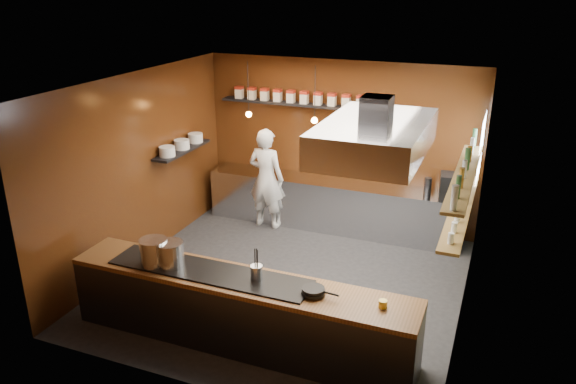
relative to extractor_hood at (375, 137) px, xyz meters
The scene contains 26 objects.
floor 2.85m from the extractor_hood, 162.90° to the left, with size 5.00×5.00×0.00m, color black.
back_wall 3.33m from the extractor_hood, 114.15° to the left, with size 5.00×5.00×0.00m, color #3F170B.
left_wall 3.95m from the extractor_hood, behind, with size 5.00×5.00×0.00m, color #3F170B.
right_wall 1.62m from the extractor_hood, 18.43° to the left, with size 5.00×5.00×0.00m, color #4B4B2A.
ceiling 1.45m from the extractor_hood, 162.90° to the left, with size 5.00×5.00×0.00m, color silver.
window_pane 2.47m from the extractor_hood, 61.29° to the left, with size 1.00×1.00×0.00m, color white.
prep_counter 3.54m from the extractor_hood, 116.83° to the left, with size 4.60×0.65×0.90m, color silver.
pass_counter 2.70m from the extractor_hood, 137.38° to the right, with size 4.40×0.72×0.94m.
tin_shelf 3.54m from the extractor_hood, 128.56° to the left, with size 2.60×0.26×0.04m, color black.
plate_shelf 4.02m from the extractor_hood, 158.96° to the left, with size 0.30×1.40×0.04m, color black.
bottle_shelf_upper 1.38m from the extractor_hood, 33.94° to the left, with size 0.26×2.80×0.04m, color brown.
bottle_shelf_lower 1.64m from the extractor_hood, 33.94° to the left, with size 0.26×2.80×0.04m, color brown.
extractor_hood is the anchor object (origin of this frame).
pendant_left 3.44m from the extractor_hood, 142.13° to the left, with size 0.10×0.10×0.95m.
pendant_right 2.60m from the extractor_hood, 125.54° to the left, with size 0.10×0.10×0.95m.
storage_tins 3.44m from the extractor_hood, 126.60° to the left, with size 2.43×0.13×0.22m.
plate_stacks 3.99m from the extractor_hood, 158.96° to the left, with size 0.26×1.16×0.16m.
bottles 1.33m from the extractor_hood, 33.94° to the left, with size 0.06×2.66×0.24m.
wine_glasses 1.59m from the extractor_hood, 33.94° to the left, with size 0.07×2.37×0.13m.
stockpot_large 3.07m from the extractor_hood, 151.76° to the right, with size 0.35×0.35×0.34m, color #B4B7BC.
stockpot_small 2.90m from the extractor_hood, 150.35° to the right, with size 0.34×0.34×0.32m, color #B7BABE.
utensil_crock 2.16m from the extractor_hood, 132.22° to the right, with size 0.14×0.14×0.18m, color silver.
frying_pan 1.98m from the extractor_hood, 105.22° to the right, with size 0.45×0.28×0.07m.
butter_jar 2.00m from the extractor_hood, 68.79° to the right, with size 0.10×0.10×0.09m, color gold.
espresso_machine 3.00m from the extractor_hood, 73.21° to the left, with size 0.40×0.38×0.40m, color black.
chef 3.65m from the extractor_hood, 137.79° to the left, with size 0.67×0.44×1.85m, color silver.
Camera 1 is at (2.76, -6.88, 4.30)m, focal length 35.00 mm.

